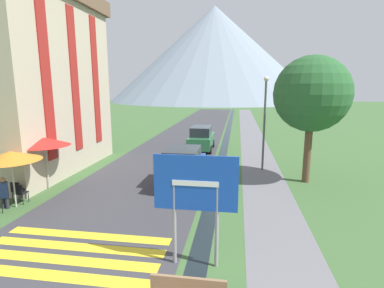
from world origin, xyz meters
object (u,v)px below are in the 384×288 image
(road_sign, at_px, (195,192))
(cafe_chair_near_right, at_px, (17,189))
(cafe_umbrella_middle_red, at_px, (45,142))
(parked_car_near, at_px, (183,166))
(person_standing_terrace, at_px, (25,173))
(tree_by_path, at_px, (312,94))
(hotel_building, at_px, (27,73))
(cafe_umbrella_front_orange, at_px, (10,156))
(cafe_chair_near_left, at_px, (20,192))
(parked_car_far, at_px, (201,138))
(person_seated_far, at_px, (4,191))
(streetlamp, at_px, (265,116))

(road_sign, distance_m, cafe_chair_near_right, 8.86)
(road_sign, xyz_separation_m, cafe_umbrella_middle_red, (-7.70, 5.03, 0.20))
(parked_car_near, height_order, person_standing_terrace, parked_car_near)
(cafe_umbrella_middle_red, relative_size, tree_by_path, 0.39)
(hotel_building, bearing_deg, cafe_chair_near_right, -61.98)
(cafe_umbrella_front_orange, bearing_deg, person_standing_terrace, 108.88)
(parked_car_near, relative_size, cafe_chair_near_left, 4.70)
(cafe_umbrella_middle_red, distance_m, tree_by_path, 12.74)
(hotel_building, relative_size, parked_car_far, 2.54)
(tree_by_path, bearing_deg, hotel_building, 179.36)
(cafe_chair_near_left, xyz_separation_m, cafe_umbrella_middle_red, (0.01, 1.88, 1.75))
(parked_car_far, bearing_deg, cafe_umbrella_middle_red, -121.85)
(cafe_chair_near_left, distance_m, tree_by_path, 13.69)
(hotel_building, relative_size, cafe_umbrella_middle_red, 4.13)
(road_sign, height_order, cafe_chair_near_left, road_sign)
(cafe_umbrella_front_orange, relative_size, cafe_umbrella_middle_red, 0.93)
(road_sign, height_order, person_seated_far, road_sign)
(cafe_umbrella_front_orange, xyz_separation_m, streetlamp, (10.19, 7.11, 1.04))
(hotel_building, xyz_separation_m, parked_car_near, (9.00, -1.43, -4.60))
(parked_car_near, bearing_deg, road_sign, -77.02)
(cafe_chair_near_right, height_order, cafe_umbrella_front_orange, cafe_umbrella_front_orange)
(cafe_umbrella_middle_red, xyz_separation_m, person_seated_far, (-0.28, -2.39, -1.55))
(person_seated_far, distance_m, person_standing_terrace, 1.40)
(tree_by_path, bearing_deg, parked_car_near, -168.30)
(cafe_umbrella_front_orange, bearing_deg, hotel_building, 118.54)
(parked_car_far, height_order, tree_by_path, tree_by_path)
(parked_car_far, height_order, person_standing_terrace, parked_car_far)
(cafe_chair_near_left, height_order, person_standing_terrace, person_standing_terrace)
(hotel_building, height_order, tree_by_path, hotel_building)
(cafe_chair_near_right, bearing_deg, hotel_building, 135.26)
(parked_car_far, distance_m, cafe_umbrella_middle_red, 11.57)
(hotel_building, height_order, parked_car_far, hotel_building)
(cafe_umbrella_front_orange, bearing_deg, person_seated_far, -148.95)
(cafe_chair_near_right, height_order, cafe_chair_near_left, same)
(cafe_umbrella_front_orange, height_order, streetlamp, streetlamp)
(person_seated_far, distance_m, tree_by_path, 14.06)
(parked_car_near, height_order, cafe_chair_near_left, parked_car_near)
(parked_car_near, xyz_separation_m, cafe_umbrella_front_orange, (-6.11, -3.87, 1.19))
(parked_car_far, relative_size, streetlamp, 0.75)
(cafe_chair_near_right, xyz_separation_m, streetlamp, (10.56, 6.53, 2.62))
(person_standing_terrace, relative_size, tree_by_path, 0.29)
(hotel_building, bearing_deg, cafe_chair_near_left, -60.28)
(parked_car_far, bearing_deg, parked_car_near, -89.37)
(tree_by_path, bearing_deg, cafe_umbrella_middle_red, -166.53)
(hotel_building, relative_size, road_sign, 3.34)
(cafe_chair_near_left, height_order, person_seated_far, person_seated_far)
(cafe_chair_near_right, height_order, person_standing_terrace, person_standing_terrace)
(parked_car_far, relative_size, person_seated_far, 3.11)
(road_sign, relative_size, parked_car_near, 0.76)
(cafe_chair_near_left, relative_size, person_standing_terrace, 0.47)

